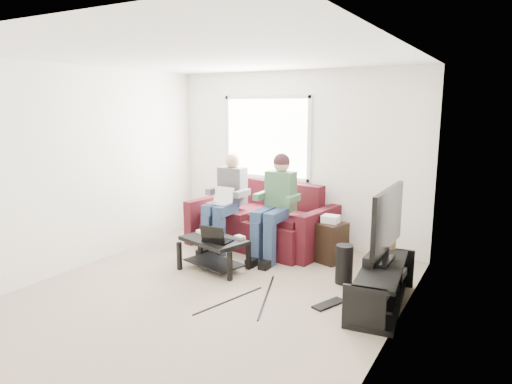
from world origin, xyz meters
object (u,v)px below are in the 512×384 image
sofa (263,224)px  tv_stand (382,288)px  end_table (330,241)px  tv (387,221)px  subwoofer (344,264)px  coffee_table (214,247)px

sofa → tv_stand: size_ratio=1.55×
sofa → end_table: (1.13, -0.17, -0.06)m
tv → subwoofer: bearing=150.4°
subwoofer → end_table: (-0.42, 0.64, 0.05)m
sofa → tv_stand: sofa is taller
sofa → tv: (2.10, -1.13, 0.56)m
coffee_table → subwoofer: bearing=13.5°
sofa → tv: tv is taller
coffee_table → tv: (2.16, 0.08, 0.60)m
tv → end_table: (-0.97, 0.96, -0.62)m
sofa → subwoofer: bearing=-27.7°
tv_stand → tv: size_ratio=1.26×
coffee_table → tv_stand: size_ratio=0.67×
sofa → subwoofer: 1.76m
coffee_table → tv_stand: tv_stand is taller
sofa → subwoofer: sofa is taller
coffee_table → subwoofer: (1.61, 0.39, -0.07)m
sofa → end_table: sofa is taller
sofa → tv: size_ratio=1.96×
tv_stand → end_table: bearing=132.7°
tv_stand → tv: bearing=91.5°
tv → end_table: tv is taller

